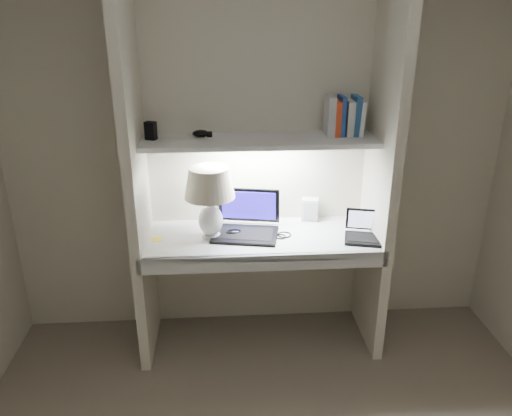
{
  "coord_description": "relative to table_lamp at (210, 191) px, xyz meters",
  "views": [
    {
      "loc": [
        -0.23,
        -1.58,
        2.09
      ],
      "look_at": [
        -0.04,
        1.05,
        1.03
      ],
      "focal_mm": 35.0,
      "sensor_mm": 36.0,
      "label": 1
    }
  ],
  "objects": [
    {
      "name": "back_wall",
      "position": [
        0.31,
        0.27,
        0.18
      ],
      "size": [
        3.2,
        0.01,
        2.5
      ],
      "primitive_type": "cube",
      "color": "beige",
      "rests_on": "floor"
    },
    {
      "name": "alcove_panel_left",
      "position": [
        -0.42,
        -0.0,
        0.18
      ],
      "size": [
        0.06,
        0.55,
        2.5
      ],
      "primitive_type": "cube",
      "color": "beige",
      "rests_on": "floor"
    },
    {
      "name": "alcove_panel_right",
      "position": [
        1.04,
        -0.0,
        0.18
      ],
      "size": [
        0.06,
        0.55,
        2.5
      ],
      "primitive_type": "cube",
      "color": "beige",
      "rests_on": "floor"
    },
    {
      "name": "desk",
      "position": [
        0.31,
        -0.0,
        -0.32
      ],
      "size": [
        1.4,
        0.55,
        0.04
      ],
      "primitive_type": "cube",
      "color": "white",
      "rests_on": "alcove_panel_left"
    },
    {
      "name": "desk_apron",
      "position": [
        0.31,
        -0.26,
        -0.35
      ],
      "size": [
        1.46,
        0.03,
        0.1
      ],
      "primitive_type": "cube",
      "color": "silver",
      "rests_on": "desk"
    },
    {
      "name": "shelf",
      "position": [
        0.31,
        0.09,
        0.28
      ],
      "size": [
        1.4,
        0.36,
        0.03
      ],
      "primitive_type": "cube",
      "color": "silver",
      "rests_on": "back_wall"
    },
    {
      "name": "strip_light",
      "position": [
        0.31,
        0.09,
        0.26
      ],
      "size": [
        0.6,
        0.04,
        0.02
      ],
      "primitive_type": "cube",
      "color": "white",
      "rests_on": "shelf"
    },
    {
      "name": "table_lamp",
      "position": [
        0.0,
        0.0,
        0.0
      ],
      "size": [
        0.3,
        0.3,
        0.45
      ],
      "color": "white",
      "rests_on": "desk"
    },
    {
      "name": "laptop_main",
      "position": [
        0.22,
        0.06,
        -0.24
      ],
      "size": [
        0.45,
        0.41,
        0.26
      ],
      "rotation": [
        0.0,
        0.0,
        -0.19
      ],
      "color": "black",
      "rests_on": "desk"
    },
    {
      "name": "laptop_netbook",
      "position": [
        0.96,
        -0.08,
        -0.26
      ],
      "size": [
        0.31,
        0.29,
        0.17
      ],
      "rotation": [
        0.0,
        0.0,
        -0.25
      ],
      "color": "black",
      "rests_on": "desk"
    },
    {
      "name": "speaker",
      "position": [
        0.65,
        0.22,
        -0.23
      ],
      "size": [
        0.12,
        0.1,
        0.15
      ],
      "primitive_type": "cube",
      "rotation": [
        0.0,
        0.0,
        -0.23
      ],
      "color": "silver",
      "rests_on": "desk"
    },
    {
      "name": "mouse",
      "position": [
        0.14,
        0.02,
        -0.28
      ],
      "size": [
        0.11,
        0.08,
        0.04
      ],
      "primitive_type": "ellipsoid",
      "rotation": [
        0.0,
        0.0,
        0.25
      ],
      "color": "black",
      "rests_on": "desk"
    },
    {
      "name": "cable_coil",
      "position": [
        0.45,
        -0.01,
        -0.3
      ],
      "size": [
        0.1,
        0.1,
        0.01
      ],
      "primitive_type": "torus",
      "rotation": [
        0.0,
        0.0,
        -0.22
      ],
      "color": "black",
      "rests_on": "desk"
    },
    {
      "name": "sticky_note",
      "position": [
        -0.33,
        -0.01,
        -0.3
      ],
      "size": [
        0.08,
        0.08,
        0.0
      ],
      "primitive_type": "cube",
      "rotation": [
        0.0,
        0.0,
        0.18
      ],
      "color": "yellow",
      "rests_on": "desk"
    },
    {
      "name": "book_row",
      "position": [
        0.82,
        0.15,
        0.41
      ],
      "size": [
        0.22,
        0.16,
        0.24
      ],
      "color": "white",
      "rests_on": "shelf"
    },
    {
      "name": "shelf_box",
      "position": [
        -0.33,
        0.11,
        0.35
      ],
      "size": [
        0.07,
        0.06,
        0.11
      ],
      "primitive_type": "cube",
      "rotation": [
        0.0,
        0.0,
        -0.4
      ],
      "color": "black",
      "rests_on": "shelf"
    },
    {
      "name": "shelf_gadget",
      "position": [
        -0.05,
        0.15,
        0.32
      ],
      "size": [
        0.1,
        0.07,
        0.04
      ],
      "primitive_type": "ellipsoid",
      "rotation": [
        0.0,
        0.0,
        0.0
      ],
      "color": "black",
      "rests_on": "shelf"
    }
  ]
}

